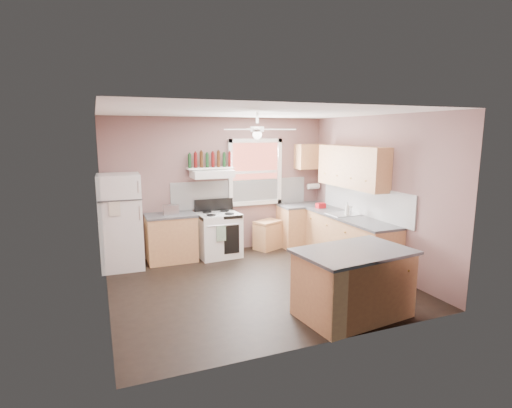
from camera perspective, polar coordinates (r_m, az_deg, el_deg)
name	(u,v)px	position (r m, az deg, el deg)	size (l,w,h in m)	color
floor	(257,284)	(6.56, 0.17, -11.31)	(4.50, 4.50, 0.00)	black
ceiling	(257,112)	(6.11, 0.18, 12.97)	(4.50, 4.50, 0.00)	white
wall_back	(220,185)	(8.08, -5.22, 2.65)	(4.50, 0.05, 2.70)	#7A5955
wall_right	(377,193)	(7.34, 16.87, 1.50)	(0.05, 4.00, 2.70)	#7A5955
wall_left	(100,212)	(5.75, -21.33, -1.06)	(0.05, 4.00, 2.70)	#7A5955
backsplash_back	(241,193)	(8.21, -2.11, 1.57)	(2.90, 0.03, 0.55)	white
backsplash_right	(364,200)	(7.58, 15.16, 0.50)	(0.03, 2.60, 0.55)	white
window_view	(255,172)	(8.26, -0.16, 4.60)	(1.00, 0.02, 1.20)	brown
window_frame	(255,172)	(8.24, -0.09, 4.58)	(1.16, 0.07, 1.36)	white
refrigerator	(121,222)	(7.46, -18.77, -2.41)	(0.72, 0.70, 1.69)	white
base_cabinet_left	(171,239)	(7.72, -12.00, -4.86)	(0.90, 0.60, 0.86)	#AE7248
counter_left	(170,215)	(7.61, -12.12, -1.59)	(0.92, 0.62, 0.04)	#424245
toaster	(171,210)	(7.57, -12.04, -0.81)	(0.28, 0.16, 0.18)	silver
stove	(219,235)	(7.85, -5.37, -4.42)	(0.79, 0.64, 0.86)	white
range_hood	(212,174)	(7.73, -6.30, 4.30)	(0.78, 0.50, 0.14)	white
bottle_shelf	(210,168)	(7.83, -6.55, 5.11)	(0.90, 0.26, 0.03)	white
cart	(268,236)	(8.36, 1.72, -4.58)	(0.55, 0.37, 0.55)	#AE7248
base_cabinet_corner	(303,226)	(8.62, 6.74, -3.12)	(1.00, 0.60, 0.86)	#AE7248
base_cabinet_right	(349,241)	(7.57, 13.16, -5.20)	(0.60, 2.20, 0.86)	#AE7248
counter_corner	(304,205)	(8.53, 6.80, -0.18)	(1.02, 0.62, 0.04)	#424245
counter_right	(350,217)	(7.46, 13.24, -1.87)	(0.62, 2.22, 0.04)	#424245
sink	(343,214)	(7.62, 12.38, -1.47)	(0.55, 0.45, 0.03)	silver
faucet	(351,210)	(7.70, 13.39, -0.83)	(0.03, 0.03, 0.14)	silver
upper_cabinet_right	(352,167)	(7.58, 13.52, 5.18)	(0.33, 1.80, 0.76)	#AE7248
upper_cabinet_corner	(310,157)	(8.62, 7.71, 6.74)	(0.60, 0.33, 0.52)	#AE7248
paper_towel	(313,186)	(8.77, 8.19, 2.51)	(0.12, 0.12, 0.26)	white
island	(353,284)	(5.51, 13.66, -11.10)	(1.39, 0.88, 0.86)	#AE7248
island_top	(354,252)	(5.36, 13.87, -6.61)	(1.47, 0.96, 0.04)	#424245
ceiling_fan_hub	(257,129)	(6.10, 0.18, 10.63)	(0.20, 0.20, 0.08)	white
soap_bottle	(347,209)	(7.54, 12.92, -0.66)	(0.09, 0.09, 0.24)	silver
red_caddy	(321,206)	(8.15, 9.24, -0.22)	(0.18, 0.12, 0.10)	#B80F16
wine_bottles	(210,160)	(7.82, -6.57, 6.27)	(0.86, 0.06, 0.31)	#143819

